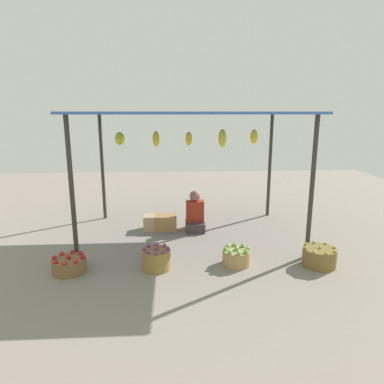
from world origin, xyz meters
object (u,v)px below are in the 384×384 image
at_px(basket_purple_onions, 156,259).
at_px(basket_green_apples, 236,257).
at_px(wooden_crate_stacked_rear, 153,222).
at_px(vendor_person, 195,215).
at_px(basket_limes, 319,257).
at_px(wooden_crate_near_vendor, 166,222).
at_px(basket_red_apples, 69,265).

relative_size(basket_purple_onions, basket_green_apples, 1.00).
bearing_deg(wooden_crate_stacked_rear, vendor_person, -5.04).
distance_m(basket_limes, wooden_crate_near_vendor, 2.90).
xyz_separation_m(vendor_person, basket_purple_onions, (-0.68, -1.67, -0.14)).
height_order(basket_purple_onions, wooden_crate_near_vendor, basket_purple_onions).
height_order(basket_red_apples, wooden_crate_near_vendor, wooden_crate_near_vendor).
bearing_deg(basket_green_apples, basket_limes, -5.16).
bearing_deg(basket_green_apples, basket_red_apples, -177.67).
distance_m(basket_purple_onions, wooden_crate_near_vendor, 1.72).
height_order(basket_purple_onions, basket_limes, basket_purple_onions).
xyz_separation_m(basket_red_apples, basket_green_apples, (2.44, 0.10, 0.02)).
relative_size(vendor_person, wooden_crate_stacked_rear, 2.14).
bearing_deg(basket_red_apples, wooden_crate_stacked_rear, 57.78).
bearing_deg(wooden_crate_near_vendor, basket_limes, -37.31).
distance_m(vendor_person, basket_red_apples, 2.57).
height_order(vendor_person, basket_limes, vendor_person).
relative_size(vendor_person, basket_purple_onions, 1.88).
xyz_separation_m(vendor_person, basket_green_apples, (0.52, -1.60, -0.17)).
height_order(basket_purple_onions, wooden_crate_stacked_rear, basket_purple_onions).
height_order(wooden_crate_near_vendor, wooden_crate_stacked_rear, wooden_crate_near_vendor).
height_order(basket_green_apples, basket_limes, basket_limes).
bearing_deg(basket_purple_onions, basket_green_apples, 3.53).
distance_m(basket_red_apples, wooden_crate_near_vendor, 2.22).
xyz_separation_m(vendor_person, wooden_crate_stacked_rear, (-0.81, 0.07, -0.16)).
xyz_separation_m(basket_limes, wooden_crate_stacked_rear, (-2.56, 1.78, 0.00)).
bearing_deg(wooden_crate_near_vendor, basket_purple_onions, -93.94).
distance_m(vendor_person, wooden_crate_stacked_rear, 0.83).
height_order(basket_red_apples, basket_green_apples, basket_green_apples).
distance_m(basket_purple_onions, wooden_crate_stacked_rear, 1.75).
xyz_separation_m(basket_purple_onions, wooden_crate_near_vendor, (0.12, 1.72, -0.01)).
relative_size(basket_limes, wooden_crate_stacked_rear, 1.35).
bearing_deg(vendor_person, wooden_crate_stacked_rear, 174.96).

